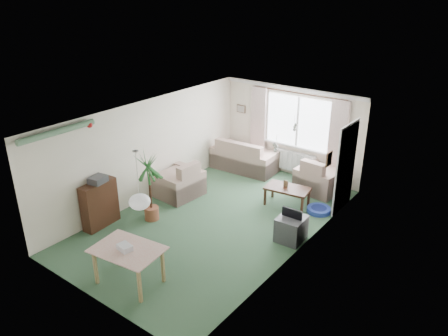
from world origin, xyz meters
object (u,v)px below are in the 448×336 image
Objects in this scene: armchair_corner at (320,174)px; coffee_table at (287,196)px; pet_bed at (319,210)px; houseplant at (150,187)px; tv_cube at (291,229)px; bookshelf at (100,204)px; dining_table at (129,266)px; armchair_left at (178,178)px; sofa at (245,154)px.

armchair_corner is 0.98× the size of coffee_table.
armchair_corner reaches higher than pet_bed.
pet_bed is at bearing 120.94° from armchair_corner.
tv_cube is (2.86, 1.10, -0.53)m from houseplant.
houseplant is (-2.31, -3.53, 0.34)m from armchair_corner.
coffee_table is 4.22m from bookshelf.
tv_cube is (0.80, -1.26, 0.03)m from coffee_table.
pet_bed is at bearing 70.64° from dining_table.
armchair_left is at bearing 118.36° from dining_table.
coffee_table is at bearing 119.39° from armchair_left.
bookshelf is (-2.74, -3.20, 0.28)m from coffee_table.
houseplant is 3.84m from pet_bed.
bookshelf is at bearing -136.21° from pet_bed.
armchair_left is 1.00× the size of bookshelf.
sofa is 2.33m from coffee_table.
pet_bed is at bearing 116.23° from armchair_left.
armchair_left reaches higher than pet_bed.
dining_table is (-1.01, -5.33, -0.11)m from armchair_corner.
sofa reaches higher than coffee_table.
armchair_corner is 1.21m from coffee_table.
armchair_left is at bearing -158.03° from pet_bed.
pet_bed is (3.49, 3.35, -0.45)m from bookshelf.
sofa is at bearing 88.96° from houseplant.
dining_table is (1.24, -5.35, -0.11)m from sofa.
armchair_left reaches higher than coffee_table.
bookshelf reaches higher than tv_cube.
armchair_corner is at bearing 79.23° from dining_table.
pet_bed is (0.50, -1.02, -0.39)m from armchair_corner.
pet_bed is (0.75, 0.15, -0.17)m from coffee_table.
bookshelf is at bearing -153.94° from tv_cube.
houseplant is at bearing 85.26° from sofa.
dining_table is (1.98, -0.96, -0.17)m from bookshelf.
sofa reaches higher than armchair_corner.
sofa reaches higher than pet_bed.
armchair_corner is 1.86× the size of pet_bed.
houseplant is at bearing 61.62° from armchair_corner.
tv_cube is at bearing 61.65° from dining_table.
tv_cube is at bearing -87.97° from pet_bed.
armchair_corner is at bearing 116.08° from pet_bed.
armchair_left is 3.45m from dining_table.
dining_table is at bearing 84.09° from armchair_corner.
pet_bed is (-0.05, 1.41, -0.20)m from tv_cube.
dining_table is at bearing -29.73° from bookshelf.
houseplant reaches higher than pet_bed.
tv_cube is (2.80, -2.45, -0.19)m from sofa.
armchair_left is 2.66m from coffee_table.
armchair_left is 2.10m from bookshelf.
tv_cube reaches higher than coffee_table.
bookshelf is (-0.74, -4.39, 0.06)m from sofa.
armchair_left reaches higher than dining_table.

